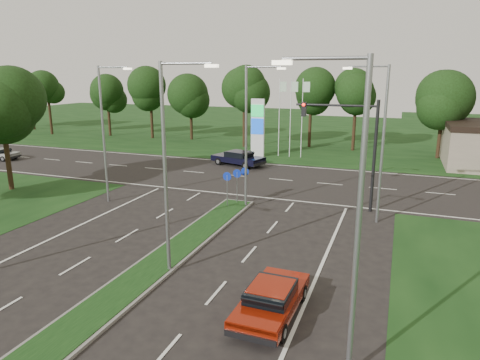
% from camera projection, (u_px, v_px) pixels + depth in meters
% --- Properties ---
extents(ground, '(160.00, 160.00, 0.00)m').
position_uv_depth(ground, '(54.00, 347.00, 13.73)').
color(ground, black).
rests_on(ground, ground).
extents(verge_far, '(160.00, 50.00, 0.02)m').
position_uv_depth(verge_far, '(329.00, 132.00, 63.70)').
color(verge_far, black).
rests_on(verge_far, ground).
extents(cross_road, '(160.00, 12.00, 0.02)m').
position_uv_depth(cross_road, '(269.00, 179.00, 35.53)').
color(cross_road, black).
rests_on(cross_road, ground).
extents(median_kerb, '(2.00, 26.00, 0.12)m').
position_uv_depth(median_kerb, '(127.00, 288.00, 17.35)').
color(median_kerb, slate).
rests_on(median_kerb, ground).
extents(streetlight_median_near, '(2.53, 0.22, 9.00)m').
position_uv_depth(streetlight_median_near, '(169.00, 160.00, 17.61)').
color(streetlight_median_near, gray).
rests_on(streetlight_median_near, ground).
extents(streetlight_median_far, '(2.53, 0.22, 9.00)m').
position_uv_depth(streetlight_median_far, '(249.00, 130.00, 26.69)').
color(streetlight_median_far, gray).
rests_on(streetlight_median_far, ground).
extents(streetlight_left_far, '(2.53, 0.22, 9.00)m').
position_uv_depth(streetlight_left_far, '(105.00, 127.00, 28.03)').
color(streetlight_left_far, gray).
rests_on(streetlight_left_far, ground).
extents(streetlight_right_far, '(2.53, 0.22, 9.00)m').
position_uv_depth(streetlight_right_far, '(380.00, 136.00, 24.04)').
color(streetlight_right_far, gray).
rests_on(streetlight_right_far, ground).
extents(streetlight_right_near, '(2.53, 0.22, 9.00)m').
position_uv_depth(streetlight_right_near, '(352.00, 207.00, 11.32)').
color(streetlight_right_near, gray).
rests_on(streetlight_right_near, ground).
extents(traffic_signal, '(5.10, 0.42, 7.00)m').
position_uv_depth(traffic_signal, '(354.00, 138.00, 26.51)').
color(traffic_signal, black).
rests_on(traffic_signal, ground).
extents(median_signs, '(1.16, 1.76, 2.38)m').
position_uv_depth(median_signs, '(237.00, 180.00, 28.21)').
color(median_signs, gray).
rests_on(median_signs, ground).
extents(gas_pylon, '(5.80, 1.26, 8.00)m').
position_uv_depth(gas_pylon, '(260.00, 126.00, 44.26)').
color(gas_pylon, silver).
rests_on(gas_pylon, ground).
extents(treeline_far, '(6.00, 6.00, 9.90)m').
position_uv_depth(treeline_far, '(312.00, 89.00, 48.31)').
color(treeline_far, black).
rests_on(treeline_far, ground).
extents(red_sedan, '(1.91, 4.42, 1.20)m').
position_uv_depth(red_sedan, '(271.00, 299.00, 15.38)').
color(red_sedan, maroon).
rests_on(red_sedan, ground).
extents(navy_sedan, '(5.43, 3.43, 1.39)m').
position_uv_depth(navy_sedan, '(238.00, 158.00, 40.43)').
color(navy_sedan, black).
rests_on(navy_sedan, ground).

